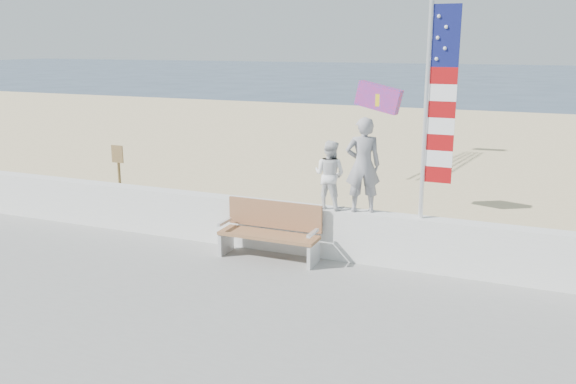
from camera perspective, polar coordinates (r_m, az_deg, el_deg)
name	(u,v)px	position (r m, az deg, el deg)	size (l,w,h in m)	color
ground	(232,299)	(9.76, -5.23, -9.97)	(220.00, 220.00, 0.00)	#2B3E56
sand	(377,180)	(17.83, 8.33, 1.09)	(90.00, 40.00, 0.08)	beige
seawall	(282,226)	(11.24, -0.55, -3.25)	(30.00, 0.35, 0.90)	white
adult	(363,165)	(10.44, 7.03, 2.52)	(0.60, 0.39, 1.64)	gray
child	(330,175)	(10.66, 3.92, 1.63)	(0.59, 0.46, 1.21)	white
bench	(271,230)	(10.83, -1.63, -3.59)	(1.80, 0.57, 1.00)	#996943
flag	(435,103)	(10.04, 13.55, 8.10)	(0.50, 0.08, 3.50)	white
parafoil_kite	(380,98)	(13.72, 8.58, 8.71)	(1.08, 0.36, 0.73)	#FE1C29
sign	(119,170)	(15.23, -15.56, 2.02)	(0.32, 0.07, 1.46)	olive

